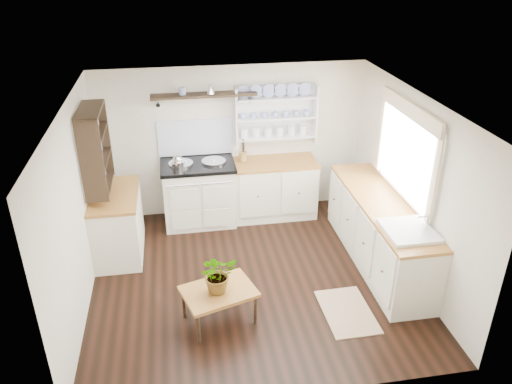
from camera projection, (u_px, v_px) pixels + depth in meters
floor at (252, 278)px, 6.40m from camera, size 4.00×3.80×0.01m
wall_back at (232, 141)px, 7.55m from camera, size 4.00×0.02×2.30m
wall_right at (411, 186)px, 6.18m from camera, size 0.02×3.80×2.30m
wall_left at (76, 212)px, 5.58m from camera, size 0.02×3.80×2.30m
ceiling at (252, 104)px, 5.36m from camera, size 4.00×3.80×0.01m
window at (407, 150)px, 6.12m from camera, size 0.08×1.55×1.22m
aga_cooker at (199, 192)px, 7.48m from camera, size 1.08×0.75×0.99m
back_cabinets at (274, 188)px, 7.69m from camera, size 1.27×0.63×0.90m
right_cabinets at (379, 231)px, 6.53m from camera, size 0.62×2.43×0.90m
belfast_sink at (407, 240)px, 5.72m from camera, size 0.55×0.60×0.45m
left_cabinets at (118, 223)px, 6.73m from camera, size 0.62×1.13×0.90m
plate_rack at (275, 114)px, 7.43m from camera, size 1.20×0.22×0.90m
high_shelf at (204, 96)px, 7.04m from camera, size 1.50×0.29×0.16m
left_shelving at (95, 148)px, 6.22m from camera, size 0.28×0.80×1.05m
kettle at (178, 163)px, 7.08m from camera, size 0.18×0.18×0.22m
utensil_crock at (243, 157)px, 7.46m from camera, size 0.12×0.12×0.14m
center_table at (219, 294)px, 5.52m from camera, size 0.91×0.76×0.42m
potted_plant at (218, 274)px, 5.39m from camera, size 0.48×0.44×0.45m
floor_rug at (347, 312)px, 5.80m from camera, size 0.56×0.86×0.02m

